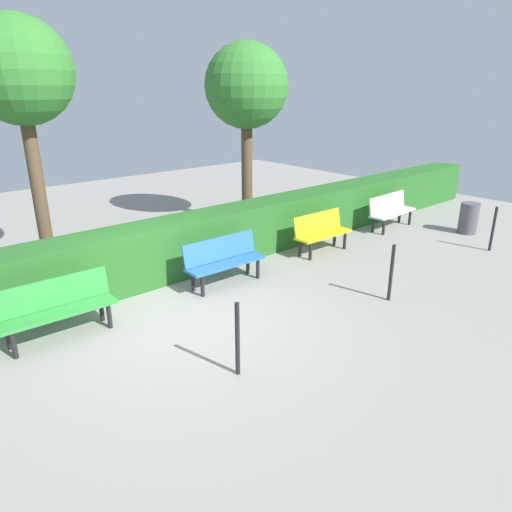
{
  "coord_description": "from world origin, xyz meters",
  "views": [
    {
      "loc": [
        3.38,
        5.62,
        3.45
      ],
      "look_at": [
        -1.81,
        -0.36,
        0.55
      ],
      "focal_mm": 32.56,
      "sensor_mm": 36.0,
      "label": 1
    }
  ],
  "objects": [
    {
      "name": "tree_mid",
      "position": [
        0.87,
        -3.42,
        3.64
      ],
      "size": [
        1.83,
        1.83,
        4.62
      ],
      "color": "brown",
      "rests_on": "ground_plane"
    },
    {
      "name": "trash_bin",
      "position": [
        -7.89,
        0.68,
        0.38
      ],
      "size": [
        0.45,
        0.45,
        0.76
      ],
      "primitive_type": "cylinder",
      "color": "#4C4C51",
      "rests_on": "ground_plane"
    },
    {
      "name": "ground_plane",
      "position": [
        0.0,
        0.0,
        0.0
      ],
      "size": [
        24.12,
        24.12,
        0.0
      ],
      "primitive_type": "plane",
      "color": "gray"
    },
    {
      "name": "bench_yellow",
      "position": [
        -4.06,
        -0.78,
        0.48
      ],
      "size": [
        1.42,
        0.49,
        0.86
      ],
      "rotation": [
        0.0,
        0.0,
        -0.02
      ],
      "color": "yellow",
      "rests_on": "ground_plane"
    },
    {
      "name": "railing_post_far",
      "position": [
        0.24,
        1.65,
        0.5
      ],
      "size": [
        0.06,
        0.06,
        1.0
      ],
      "primitive_type": "cylinder",
      "color": "black",
      "rests_on": "ground_plane"
    },
    {
      "name": "railing_post_near",
      "position": [
        -6.97,
        1.65,
        0.5
      ],
      "size": [
        0.06,
        0.06,
        1.0
      ],
      "primitive_type": "cylinder",
      "color": "black",
      "rests_on": "ground_plane"
    },
    {
      "name": "bench_white",
      "position": [
        -6.81,
        -0.85,
        0.48
      ],
      "size": [
        1.59,
        0.53,
        0.86
      ],
      "rotation": [
        0.0,
        0.0,
        0.05
      ],
      "color": "white",
      "rests_on": "ground_plane"
    },
    {
      "name": "railing_post_mid",
      "position": [
        -3.08,
        1.65,
        0.5
      ],
      "size": [
        0.06,
        0.06,
        1.0
      ],
      "primitive_type": "cylinder",
      "color": "black",
      "rests_on": "ground_plane"
    },
    {
      "name": "bench_green",
      "position": [
        1.61,
        -0.8,
        0.48
      ],
      "size": [
        1.64,
        0.49,
        0.86
      ],
      "rotation": [
        0.0,
        0.0,
        -0.03
      ],
      "color": "#2D8C38",
      "rests_on": "ground_plane"
    },
    {
      "name": "hedge_row",
      "position": [
        -1.25,
        -1.75,
        0.55
      ],
      "size": [
        20.12,
        0.8,
        1.1
      ],
      "primitive_type": "cube",
      "color": "#266023",
      "rests_on": "ground_plane"
    },
    {
      "name": "tree_near",
      "position": [
        -4.34,
        -3.63,
        3.41
      ],
      "size": [
        2.05,
        2.05,
        4.49
      ],
      "color": "brown",
      "rests_on": "ground_plane"
    },
    {
      "name": "bench_blue",
      "position": [
        -1.39,
        -0.77,
        0.48
      ],
      "size": [
        1.57,
        0.49,
        0.86
      ],
      "rotation": [
        0.0,
        0.0,
        -0.01
      ],
      "color": "blue",
      "rests_on": "ground_plane"
    }
  ]
}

